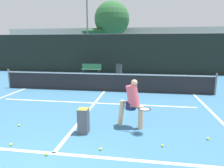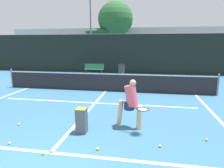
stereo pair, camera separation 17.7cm
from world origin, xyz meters
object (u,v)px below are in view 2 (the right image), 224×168
Objects in this scene: ball_hopper at (82,120)px; trash_bin at (121,70)px; parked_car at (158,62)px; courtside_bench at (94,69)px; player_practicing at (131,102)px.

ball_hopper is 0.79× the size of trash_bin.
ball_hopper is 16.00m from parked_car.
courtside_bench is 0.41× the size of parked_car.
ball_hopper is at bearing -88.67° from trash_bin.
parked_car reaches higher than trash_bin.
courtside_bench is 1.77× the size of trash_bin.
parked_car is at bearing 79.82° from ball_hopper.
courtside_bench is (-3.83, 10.10, -0.31)m from player_practicing.
ball_hopper is 11.01m from courtside_bench.
courtside_bench is at bearing 175.86° from trash_bin.
trash_bin is 0.23× the size of parked_car.
trash_bin reaches higher than ball_hopper.
parked_car reaches higher than ball_hopper.
parked_car is (5.35, 5.03, 0.17)m from courtside_bench.
trash_bin is at bearing 117.18° from player_practicing.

